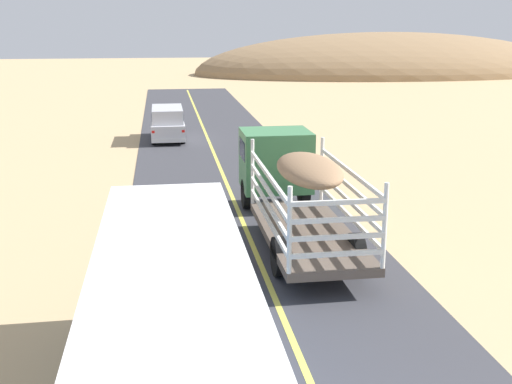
% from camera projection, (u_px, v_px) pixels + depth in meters
% --- Properties ---
extents(livestock_truck, '(2.53, 9.70, 3.02)m').
position_uv_depth(livestock_truck, '(287.00, 174.00, 21.58)').
color(livestock_truck, '#3F7F4C').
rests_on(livestock_truck, road_surface).
extents(bus, '(2.54, 10.00, 3.21)m').
position_uv_depth(bus, '(174.00, 350.00, 10.09)').
color(bus, '#3872C6').
rests_on(bus, road_surface).
extents(car_far, '(1.90, 4.62, 1.93)m').
position_uv_depth(car_far, '(168.00, 122.00, 37.43)').
color(car_far, silver).
rests_on(car_far, road_surface).
extents(distant_hill, '(52.56, 26.10, 10.94)m').
position_uv_depth(distant_hill, '(387.00, 73.00, 86.74)').
color(distant_hill, '#8D6E4C').
rests_on(distant_hill, ground).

